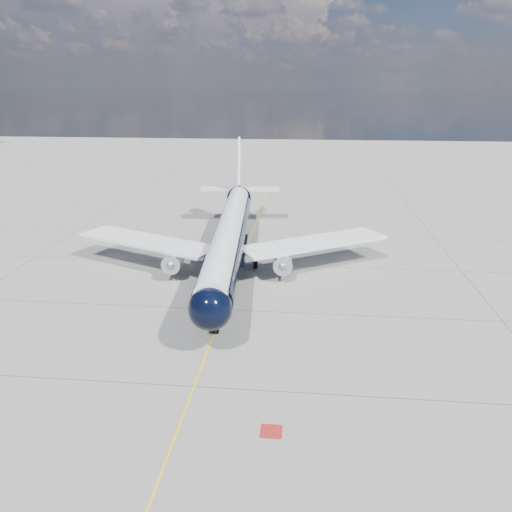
# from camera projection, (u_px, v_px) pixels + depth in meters

# --- Properties ---
(ground) EXTENTS (320.00, 320.00, 0.00)m
(ground) POSITION_uv_depth(u_px,v_px,m) (245.00, 252.00, 74.36)
(ground) COLOR gray
(ground) RESTS_ON ground
(taxiway_centerline) EXTENTS (0.16, 160.00, 0.01)m
(taxiway_centerline) POSITION_uv_depth(u_px,v_px,m) (240.00, 264.00, 69.66)
(taxiway_centerline) COLOR yellow
(taxiway_centerline) RESTS_ON ground
(red_marking) EXTENTS (1.60, 1.60, 0.01)m
(red_marking) POSITION_uv_depth(u_px,v_px,m) (271.00, 431.00, 36.11)
(red_marking) COLOR maroon
(red_marking) RESTS_ON ground
(main_airliner) EXTENTS (43.42, 52.97, 15.30)m
(main_airliner) POSITION_uv_depth(u_px,v_px,m) (230.00, 234.00, 66.98)
(main_airliner) COLOR black
(main_airliner) RESTS_ON ground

